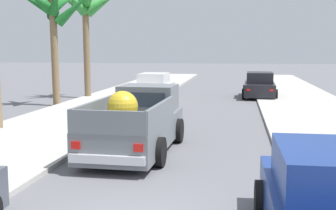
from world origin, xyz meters
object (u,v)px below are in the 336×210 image
Objects in this scene: pickup_truck at (137,123)px; car_left_near at (260,86)px; car_left_mid at (154,87)px; palm_tree_left_fore at (86,9)px; car_right_near at (331,205)px; palm_tree_right_fore at (54,12)px.

car_left_near is (4.18, 14.72, -0.09)m from pickup_truck.
palm_tree_left_fore reaches higher than car_left_mid.
car_right_near is 1.00× the size of car_left_mid.
car_right_near is at bearing -89.88° from car_left_near.
car_right_near is at bearing -61.25° from palm_tree_left_fore.
palm_tree_right_fore is (-6.41, 9.12, 3.98)m from pickup_truck.
car_left_mid is at bearing 39.14° from palm_tree_right_fore.
pickup_truck is 1.23× the size of car_right_near.
car_right_near is at bearing -53.92° from pickup_truck.
car_right_near is 21.70m from palm_tree_left_fore.
car_left_near is at bearing 74.16° from pickup_truck.
palm_tree_left_fore reaches higher than car_left_near.
car_left_near is 0.73× the size of palm_tree_right_fore.
car_right_near is (0.04, -20.51, 0.00)m from car_left_near.
car_right_near is (4.22, -5.79, -0.09)m from pickup_truck.
car_left_near is at bearing 27.89° from palm_tree_right_fore.
palm_tree_left_fore is (-4.05, 0.06, 4.53)m from car_left_mid.
palm_tree_right_fore is at bearing -140.86° from car_left_mid.
car_left_mid is (-6.16, 18.55, 0.00)m from car_right_near.
pickup_truck is 15.30m from car_left_near.
car_left_mid is at bearing -0.88° from palm_tree_left_fore.
pickup_truck is 12.90m from car_left_mid.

